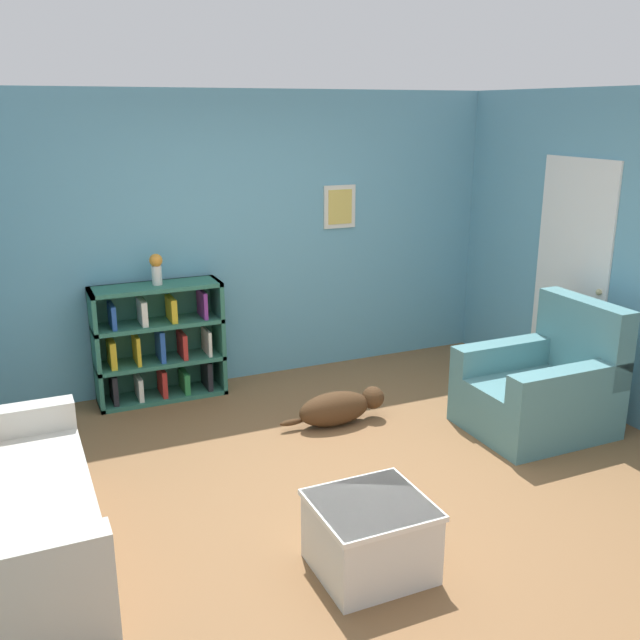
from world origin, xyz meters
name	(u,v)px	position (x,y,z in m)	size (l,w,h in m)	color
ground_plane	(344,484)	(0.00, 0.00, 0.00)	(14.00, 14.00, 0.00)	brown
wall_back	(236,240)	(0.00, 2.25, 1.30)	(5.60, 0.13, 2.60)	#609EB7
couch	(6,517)	(-2.07, -0.05, 0.30)	(0.81, 1.79, 0.81)	beige
bookshelf	(158,344)	(-0.80, 2.03, 0.49)	(1.09, 0.35, 1.02)	#2D6B56
recliner_chair	(544,387)	(1.82, 0.17, 0.34)	(1.03, 0.87, 1.01)	slate
coffee_table	(370,534)	(-0.28, -0.89, 0.22)	(0.61, 0.58, 0.42)	silver
dog	(339,407)	(0.38, 0.88, 0.14)	(0.89, 0.25, 0.28)	#472D19
vase	(156,267)	(-0.78, 2.01, 1.16)	(0.11, 0.11, 0.26)	silver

